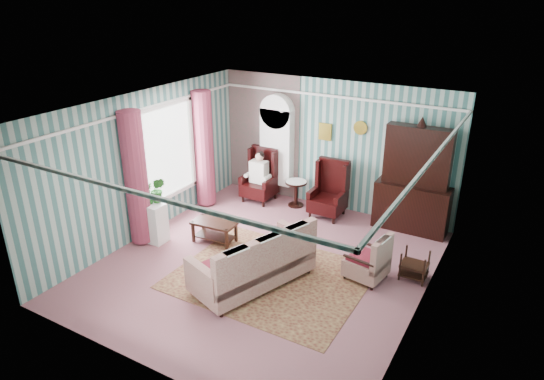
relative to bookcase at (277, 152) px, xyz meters
The scene contains 17 objects.
floor 3.34m from the bookcase, 64.58° to the right, with size 6.00×6.00×0.00m, color #92555E.
room_shell 2.90m from the bookcase, 74.62° to the right, with size 5.53×6.02×2.91m.
bookcase is the anchor object (origin of this frame).
dresser_hutch 3.25m from the bookcase, ahead, with size 1.50×0.56×2.36m, color black.
wingback_left 0.68m from the bookcase, 122.66° to the right, with size 0.76×0.80×1.25m, color black.
wingback_right 1.63m from the bookcase, 14.57° to the right, with size 0.76×0.80×1.25m, color black.
seated_woman 0.70m from the bookcase, 122.66° to the right, with size 0.44×0.40×1.18m, color beige, non-canonical shape.
round_side_table 1.07m from the bookcase, 20.27° to the right, with size 0.50×0.50×0.60m, color black.
nest_table 4.37m from the bookcase, 26.92° to the right, with size 0.45×0.38×0.54m, color black.
plant_stand 3.39m from the bookcase, 108.49° to the right, with size 0.55×0.35×0.80m, color silver.
rug 3.72m from the bookcase, 62.28° to the right, with size 3.20×2.60×0.01m, color #521B1F.
sofa 3.80m from the bookcase, 66.80° to the right, with size 2.13×1.02×1.01m, color beige.
floral_armchair 3.92m from the bookcase, 36.99° to the right, with size 0.70×0.88×0.99m, color beige.
coffee_table 2.74m from the bookcase, 88.94° to the right, with size 0.87×0.45×0.44m, color black.
potted_plant_a 3.39m from the bookcase, 109.89° to the right, with size 0.34×0.29×0.38m, color #2A5B1C.
potted_plant_b 3.15m from the bookcase, 107.77° to the right, with size 0.29×0.23×0.52m, color #1B581D.
potted_plant_c 3.32m from the bookcase, 109.23° to the right, with size 0.23×0.23×0.41m, color #1F551A.
Camera 1 is at (3.92, -6.56, 4.69)m, focal length 32.00 mm.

